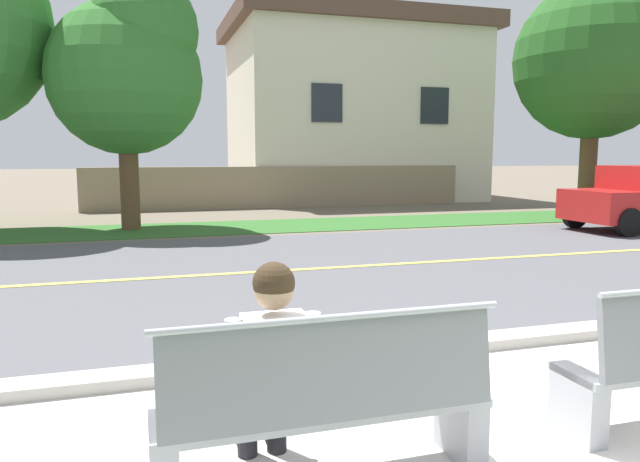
% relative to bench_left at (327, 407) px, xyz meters
% --- Properties ---
extents(ground_plane, '(140.00, 140.00, 0.00)m').
position_rel_bench_left_xyz_m(ground_plane, '(1.27, 7.47, -0.46)').
color(ground_plane, '#665B4C').
extents(curb_edge, '(44.00, 0.30, 0.11)m').
position_rel_bench_left_xyz_m(curb_edge, '(1.27, 1.82, -0.40)').
color(curb_edge, '#ADA89E').
rests_on(curb_edge, ground_plane).
extents(street_asphalt, '(52.00, 8.00, 0.01)m').
position_rel_bench_left_xyz_m(street_asphalt, '(1.27, 5.97, -0.45)').
color(street_asphalt, '#515156').
rests_on(street_asphalt, ground_plane).
extents(road_centre_line, '(48.00, 0.14, 0.01)m').
position_rel_bench_left_xyz_m(road_centre_line, '(1.27, 5.97, -0.45)').
color(road_centre_line, '#E0CC4C').
rests_on(road_centre_line, ground_plane).
extents(far_verge_grass, '(48.00, 2.80, 0.02)m').
position_rel_bench_left_xyz_m(far_verge_grass, '(1.27, 11.70, -0.45)').
color(far_verge_grass, '#2D6026').
rests_on(far_verge_grass, ground_plane).
extents(bench_left, '(1.85, 0.48, 1.01)m').
position_rel_bench_left_xyz_m(bench_left, '(0.00, 0.00, 0.00)').
color(bench_left, '#9EA0A8').
rests_on(bench_left, ground_plane).
extents(seated_person_white, '(0.52, 0.68, 1.25)m').
position_rel_bench_left_xyz_m(seated_person_white, '(-0.27, 0.17, 0.22)').
color(seated_person_white, black).
rests_on(seated_person_white, ground_plane).
extents(shade_tree_left, '(3.58, 3.58, 5.90)m').
position_rel_bench_left_xyz_m(shade_tree_left, '(-1.03, 11.98, 3.38)').
color(shade_tree_left, brown).
rests_on(shade_tree_left, ground_plane).
extents(shade_tree_centre, '(4.46, 4.46, 7.36)m').
position_rel_bench_left_xyz_m(shade_tree_centre, '(11.73, 11.37, 4.33)').
color(shade_tree_centre, brown).
rests_on(shade_tree_centre, ground_plane).
extents(garden_wall, '(13.00, 0.36, 1.40)m').
position_rel_bench_left_xyz_m(garden_wall, '(3.76, 16.87, 0.24)').
color(garden_wall, gray).
rests_on(garden_wall, ground_plane).
extents(house_across_street, '(9.82, 6.91, 7.05)m').
position_rel_bench_left_xyz_m(house_across_street, '(7.37, 20.07, 3.12)').
color(house_across_street, beige).
rests_on(house_across_street, ground_plane).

